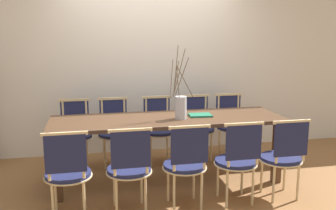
# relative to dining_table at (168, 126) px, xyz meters

# --- Properties ---
(ground_plane) EXTENTS (16.00, 16.00, 0.00)m
(ground_plane) POSITION_rel_dining_table_xyz_m (0.00, 0.00, -0.66)
(ground_plane) COLOR olive
(wall_rear) EXTENTS (12.00, 0.06, 3.20)m
(wall_rear) POSITION_rel_dining_table_xyz_m (0.00, 1.25, 0.94)
(wall_rear) COLOR silver
(wall_rear) RESTS_ON ground_plane
(dining_table) EXTENTS (2.66, 0.81, 0.76)m
(dining_table) POSITION_rel_dining_table_xyz_m (0.00, 0.00, 0.00)
(dining_table) COLOR #4C3321
(dining_table) RESTS_ON ground_plane
(chair_near_leftend) EXTENTS (0.45, 0.45, 0.88)m
(chair_near_leftend) POSITION_rel_dining_table_xyz_m (-1.09, -0.71, -0.19)
(chair_near_leftend) COLOR #1E234C
(chair_near_leftend) RESTS_ON ground_plane
(chair_near_left) EXTENTS (0.45, 0.45, 0.88)m
(chair_near_left) POSITION_rel_dining_table_xyz_m (-0.52, -0.71, -0.19)
(chair_near_left) COLOR #1E234C
(chair_near_left) RESTS_ON ground_plane
(chair_near_center) EXTENTS (0.45, 0.45, 0.88)m
(chair_near_center) POSITION_rel_dining_table_xyz_m (0.03, -0.71, -0.19)
(chair_near_center) COLOR #1E234C
(chair_near_center) RESTS_ON ground_plane
(chair_near_right) EXTENTS (0.45, 0.45, 0.88)m
(chair_near_right) POSITION_rel_dining_table_xyz_m (0.57, -0.71, -0.19)
(chair_near_right) COLOR #1E234C
(chair_near_right) RESTS_ON ground_plane
(chair_near_rightend) EXTENTS (0.45, 0.45, 0.88)m
(chair_near_rightend) POSITION_rel_dining_table_xyz_m (1.07, -0.71, -0.19)
(chair_near_rightend) COLOR #1E234C
(chair_near_rightend) RESTS_ON ground_plane
(chair_far_leftend) EXTENTS (0.45, 0.45, 0.88)m
(chair_far_leftend) POSITION_rel_dining_table_xyz_m (-1.07, 0.71, -0.19)
(chair_far_leftend) COLOR #1E234C
(chair_far_leftend) RESTS_ON ground_plane
(chair_far_left) EXTENTS (0.45, 0.45, 0.88)m
(chair_far_left) POSITION_rel_dining_table_xyz_m (-0.57, 0.71, -0.19)
(chair_far_left) COLOR #1E234C
(chair_far_left) RESTS_ON ground_plane
(chair_far_center) EXTENTS (0.45, 0.45, 0.88)m
(chair_far_center) POSITION_rel_dining_table_xyz_m (0.02, 0.71, -0.19)
(chair_far_center) COLOR #1E234C
(chair_far_center) RESTS_ON ground_plane
(chair_far_right) EXTENTS (0.45, 0.45, 0.88)m
(chair_far_right) POSITION_rel_dining_table_xyz_m (0.57, 0.71, -0.19)
(chair_far_right) COLOR #1E234C
(chair_far_right) RESTS_ON ground_plane
(chair_far_rightend) EXTENTS (0.45, 0.45, 0.88)m
(chair_far_rightend) POSITION_rel_dining_table_xyz_m (1.06, 0.71, -0.19)
(chair_far_rightend) COLOR #1E234C
(chair_far_rightend) RESTS_ON ground_plane
(vase_centerpiece) EXTENTS (0.27, 0.27, 0.82)m
(vase_centerpiece) POSITION_rel_dining_table_xyz_m (0.13, -0.07, 0.25)
(vase_centerpiece) COLOR silver
(vase_centerpiece) RESTS_ON dining_table
(book_stack) EXTENTS (0.27, 0.21, 0.02)m
(book_stack) POSITION_rel_dining_table_xyz_m (0.39, 0.02, 0.11)
(book_stack) COLOR #1E6B4C
(book_stack) RESTS_ON dining_table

